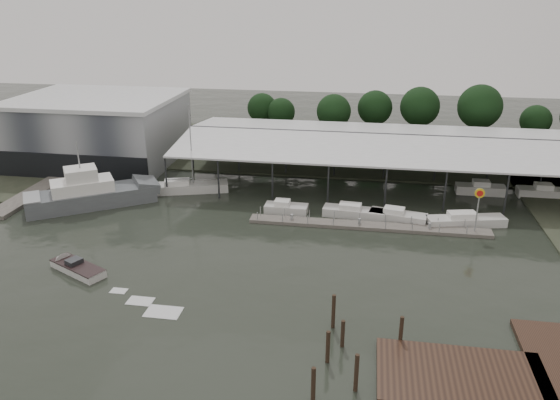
% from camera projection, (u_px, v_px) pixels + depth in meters
% --- Properties ---
extents(ground, '(200.00, 200.00, 0.00)m').
position_uv_depth(ground, '(221.00, 256.00, 57.00)').
color(ground, '#252B23').
rests_on(ground, ground).
extents(land_strip_far, '(140.00, 30.00, 0.30)m').
position_uv_depth(land_strip_far, '(284.00, 148.00, 95.64)').
color(land_strip_far, '#383C2D').
rests_on(land_strip_far, ground).
extents(land_strip_west, '(20.00, 40.00, 0.30)m').
position_uv_depth(land_strip_west, '(35.00, 157.00, 90.64)').
color(land_strip_west, '#383C2D').
rests_on(land_strip_west, ground).
extents(storage_warehouse, '(24.50, 20.50, 10.50)m').
position_uv_depth(storage_warehouse, '(99.00, 129.00, 86.90)').
color(storage_warehouse, gray).
rests_on(storage_warehouse, ground).
extents(covered_boat_shed, '(58.24, 24.00, 6.96)m').
position_uv_depth(covered_boat_shed, '(386.00, 139.00, 78.00)').
color(covered_boat_shed, silver).
rests_on(covered_boat_shed, ground).
extents(trawler_dock, '(3.00, 18.00, 0.50)m').
position_uv_depth(trawler_dock, '(35.00, 192.00, 74.34)').
color(trawler_dock, slate).
rests_on(trawler_dock, ground).
extents(floating_dock, '(28.00, 2.00, 1.40)m').
position_uv_depth(floating_dock, '(368.00, 226.00, 63.87)').
color(floating_dock, slate).
rests_on(floating_dock, ground).
extents(shell_fuel_sign, '(1.10, 0.18, 5.55)m').
position_uv_depth(shell_fuel_sign, '(479.00, 202.00, 60.71)').
color(shell_fuel_sign, gray).
rests_on(shell_fuel_sign, ground).
extents(boardwalk_platform, '(15.00, 12.00, 0.50)m').
position_uv_depth(boardwalk_platform, '(497.00, 375.00, 39.16)').
color(boardwalk_platform, '#3A2417').
rests_on(boardwalk_platform, ground).
extents(grey_trawler, '(16.20, 13.00, 8.84)m').
position_uv_depth(grey_trawler, '(92.00, 194.00, 69.99)').
color(grey_trawler, '#595E62').
rests_on(grey_trawler, ground).
extents(white_sailboat, '(10.77, 5.57, 12.23)m').
position_uv_depth(white_sailboat, '(188.00, 187.00, 75.06)').
color(white_sailboat, silver).
rests_on(white_sailboat, ground).
extents(speedboat_underway, '(16.78, 9.43, 2.00)m').
position_uv_depth(speedboat_underway, '(74.00, 267.00, 54.03)').
color(speedboat_underway, silver).
rests_on(speedboat_underway, ground).
extents(moored_cruiser_0, '(5.36, 2.31, 1.70)m').
position_uv_depth(moored_cruiser_0, '(286.00, 208.00, 67.98)').
color(moored_cruiser_0, silver).
rests_on(moored_cruiser_0, ground).
extents(moored_cruiser_1, '(7.73, 2.94, 1.70)m').
position_uv_depth(moored_cruiser_1, '(354.00, 212.00, 66.82)').
color(moored_cruiser_1, silver).
rests_on(moored_cruiser_1, ground).
extents(moored_cruiser_2, '(7.09, 3.58, 1.70)m').
position_uv_depth(moored_cruiser_2, '(397.00, 216.00, 65.59)').
color(moored_cruiser_2, silver).
rests_on(moored_cruiser_2, ground).
extents(moored_cruiser_3, '(9.48, 4.27, 1.70)m').
position_uv_depth(moored_cruiser_3, '(465.00, 221.00, 64.30)').
color(moored_cruiser_3, silver).
rests_on(moored_cruiser_3, ground).
extents(mooring_pilings, '(6.41, 9.10, 3.67)m').
position_uv_depth(mooring_pilings, '(346.00, 348.00, 40.65)').
color(mooring_pilings, '#36251B').
rests_on(mooring_pilings, ground).
extents(horizon_tree_line, '(66.44, 9.69, 11.22)m').
position_uv_depth(horizon_tree_line, '(435.00, 111.00, 94.98)').
color(horizon_tree_line, '#2F2115').
rests_on(horizon_tree_line, ground).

